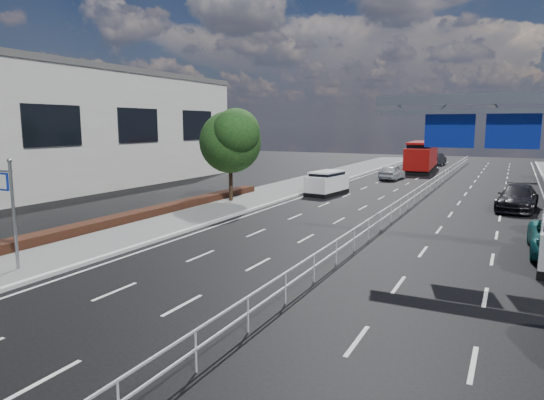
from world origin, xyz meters
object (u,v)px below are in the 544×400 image
at_px(toilet_sign, 4,195).
at_px(near_car_dark, 436,159).
at_px(red_bus, 422,156).
at_px(near_car_silver, 392,172).
at_px(overhead_gantry, 534,124).
at_px(white_minivan, 327,183).
at_px(parked_car_dark, 518,198).

height_order(toilet_sign, near_car_dark, toilet_sign).
bearing_deg(near_car_dark, red_bus, 94.49).
bearing_deg(near_car_silver, overhead_gantry, 117.29).
bearing_deg(overhead_gantry, toilet_sign, -150.40).
relative_size(white_minivan, red_bus, 0.38).
relative_size(white_minivan, near_car_silver, 1.02).
distance_m(toilet_sign, overhead_gantry, 20.52).
relative_size(overhead_gantry, red_bus, 0.85).
bearing_deg(white_minivan, near_car_silver, 87.64).
bearing_deg(near_car_silver, red_bus, -91.42).
bearing_deg(toilet_sign, near_car_dark, 82.80).
distance_m(toilet_sign, near_car_dark, 58.92).
relative_size(near_car_dark, parked_car_dark, 0.91).
distance_m(overhead_gantry, red_bus, 40.06).
height_order(near_car_silver, parked_car_dark, parked_car_dark).
bearing_deg(near_car_dark, near_car_silver, 92.22).
distance_m(near_car_dark, parked_car_dark, 36.17).
bearing_deg(parked_car_dark, white_minivan, -179.72).
relative_size(overhead_gantry, white_minivan, 2.25).
xyz_separation_m(toilet_sign, parked_car_dark, (17.45, 23.68, -2.13)).
relative_size(toilet_sign, parked_car_dark, 0.77).
xyz_separation_m(toilet_sign, red_bus, (7.11, 48.50, -1.09)).
height_order(toilet_sign, overhead_gantry, overhead_gantry).
xyz_separation_m(overhead_gantry, white_minivan, (-13.91, 14.81, -4.68)).
height_order(red_bus, near_car_silver, red_bus).
bearing_deg(white_minivan, parked_car_dark, 2.33).
bearing_deg(red_bus, toilet_sign, -102.11).
bearing_deg(toilet_sign, overhead_gantry, 29.60).
height_order(white_minivan, red_bus, red_bus).
xyz_separation_m(near_car_silver, parked_car_dark, (11.45, -14.30, 0.05)).
xyz_separation_m(toilet_sign, white_minivan, (3.78, 24.86, -2.02)).
relative_size(white_minivan, parked_car_dark, 0.81).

